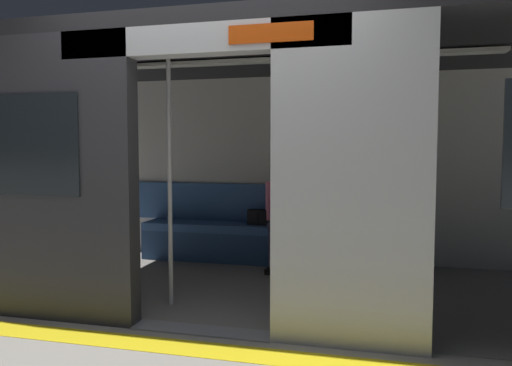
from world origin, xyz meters
The scene contains 9 objects.
ground_plane centered at (0.00, 0.00, 0.00)m, with size 60.00×60.00×0.00m, color gray.
platform_edge_strip centered at (0.00, 0.30, 0.00)m, with size 8.00×0.24×0.01m, color yellow.
train_car centered at (0.07, -1.15, 1.50)m, with size 6.40×2.62×2.27m.
bench_seat centered at (0.00, -2.11, 0.34)m, with size 2.95×0.44×0.44m.
person_seated centered at (-0.26, -2.06, 0.66)m, with size 0.55×0.69×1.17m.
handbag centered at (0.09, -2.17, 0.52)m, with size 0.26×0.15×0.17m.
book centered at (-0.61, -2.15, 0.45)m, with size 0.15×0.22×0.03m, color #26598C.
grab_pole_door centered at (0.46, -0.50, 1.07)m, with size 0.04×0.04×2.13m, color silver.
grab_pole_far centered at (-0.46, -0.58, 1.07)m, with size 0.04×0.04×2.13m, color silver.
Camera 1 is at (-1.17, 3.17, 1.31)m, focal length 33.63 mm.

